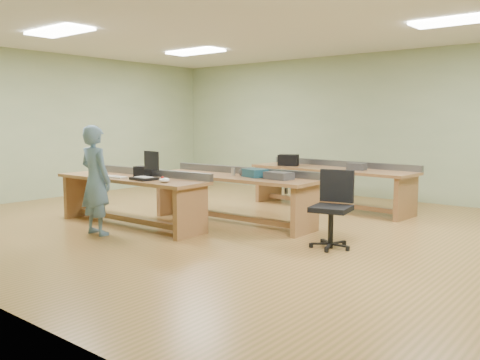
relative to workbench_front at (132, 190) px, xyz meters
The scene contains 21 objects.
floor 1.84m from the workbench_front, 35.66° to the left, with size 10.00×10.00×0.00m, color #9B6C3A.
ceiling 3.01m from the workbench_front, 35.66° to the left, with size 10.00×10.00×0.00m, color silver.
wall_back 5.31m from the workbench_front, 74.13° to the left, with size 10.00×0.04×3.00m, color #9CAD83.
wall_left 3.83m from the workbench_front, 163.99° to the left, with size 0.04×8.00×3.00m, color #9CAD83.
fluor_panels 2.99m from the workbench_front, 35.66° to the left, with size 6.20×3.50×0.03m.
workbench_front is the anchor object (origin of this frame).
workbench_mid 1.57m from the workbench_front, 47.40° to the left, with size 2.88×0.82×0.86m.
workbench_back 3.67m from the workbench_front, 63.70° to the left, with size 3.18×1.06×0.86m.
person 0.76m from the workbench_front, 82.61° to the right, with size 0.56×0.37×1.55m, color #61849F.
laptop_base 0.50m from the workbench_front, 16.82° to the right, with size 0.35×0.29×0.04m, color black.
laptop_screen 0.65m from the workbench_front, ahead, with size 0.35×0.02×0.28m, color black.
keyboard 0.34m from the workbench_front, 119.22° to the right, with size 0.45×0.15×0.03m, color beige.
trackball_mouse 0.94m from the workbench_front, ahead, with size 0.14×0.16×0.07m, color white.
camera_bag 0.32m from the workbench_front, 45.85° to the left, with size 0.24×0.15×0.16m, color black.
task_chair 3.14m from the workbench_front, 13.16° to the left, with size 0.62×0.62×0.98m.
parts_bin_teal 1.90m from the workbench_front, 39.37° to the left, with size 0.35×0.26×0.12m, color #153846.
parts_bin_grey 2.26m from the workbench_front, 31.07° to the left, with size 0.40×0.25×0.11m, color #323234.
mug 1.72m from the workbench_front, 43.56° to the left, with size 0.12×0.12×0.10m, color #323234.
drinks_can 1.59m from the workbench_front, 47.91° to the left, with size 0.06×0.06×0.12m, color silver.
storage_box_back 3.27m from the workbench_front, 76.68° to the left, with size 0.37×0.26×0.21m, color black.
tray_back 3.87m from the workbench_front, 55.90° to the left, with size 0.30×0.22×0.12m, color #323234.
Camera 1 is at (4.71, -5.97, 1.60)m, focal length 38.00 mm.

